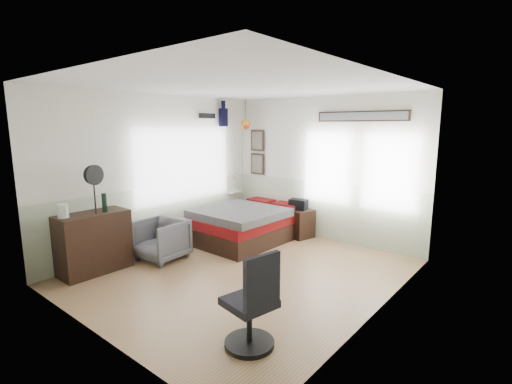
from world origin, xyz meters
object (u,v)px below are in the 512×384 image
bed (247,224)px  nightstand (298,223)px  task_chair (253,310)px  dresser (94,243)px  armchair (161,240)px

bed → nightstand: size_ratio=3.67×
task_chair → nightstand: bearing=127.8°
dresser → bed: bearing=74.2°
dresser → armchair: bearing=70.5°
task_chair → armchair: bearing=172.2°
bed → dresser: (-0.74, -2.62, 0.14)m
bed → nightstand: (0.62, 0.82, -0.04)m
armchair → nightstand: armchair is taller
nightstand → task_chair: task_chair is taller
armchair → task_chair: task_chair is taller
bed → armchair: size_ratio=2.77×
nightstand → bed: bearing=-113.5°
nightstand → task_chair: (1.72, -3.45, 0.13)m
bed → armchair: (-0.41, -1.68, 0.02)m
bed → armchair: bearing=-102.3°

